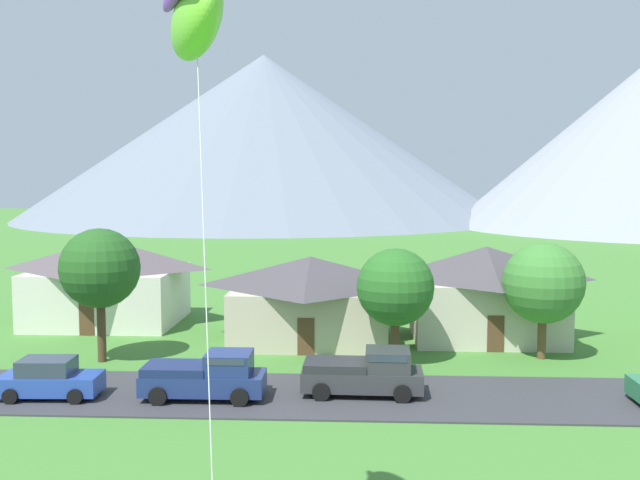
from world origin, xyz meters
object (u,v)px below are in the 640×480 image
object	(u,v)px
tree_left_of_center	(543,283)
tree_near_right	(100,269)
pickup_truck_navy_east_side	(207,376)
house_leftmost	(108,280)
pickup_truck_charcoal_west_side	(366,372)
house_right_center	(311,296)
parked_car_blue_mid_east	(50,379)
house_left_center	(486,291)
tree_right_of_center	(395,287)
kite_flyer_with_kite	(195,30)

from	to	relation	value
tree_left_of_center	tree_near_right	bearing A→B (deg)	-175.62
tree_near_right	pickup_truck_navy_east_side	distance (m)	9.74
house_leftmost	pickup_truck_charcoal_west_side	xyz separation A→B (m)	(16.46, -14.73, -1.76)
house_right_center	parked_car_blue_mid_east	distance (m)	15.89
house_right_center	tree_left_of_center	size ratio (longest dim) A/B	1.55
house_left_center	tree_right_of_center	distance (m)	8.14
house_right_center	tree_near_right	bearing A→B (deg)	-151.28
tree_left_of_center	pickup_truck_charcoal_west_side	world-z (taller)	tree_left_of_center
kite_flyer_with_kite	house_leftmost	bearing A→B (deg)	112.59
tree_right_of_center	pickup_truck_charcoal_west_side	distance (m)	6.41
house_left_center	tree_near_right	distance (m)	21.59
house_leftmost	tree_near_right	distance (m)	10.26
tree_left_of_center	kite_flyer_with_kite	xyz separation A→B (m)	(-12.91, -22.95, 8.42)
house_leftmost	tree_left_of_center	size ratio (longest dim) A/B	1.60
house_leftmost	parked_car_blue_mid_east	bearing A→B (deg)	-79.33
house_leftmost	kite_flyer_with_kite	size ratio (longest dim) A/B	0.72
house_leftmost	tree_left_of_center	world-z (taller)	tree_left_of_center
house_leftmost	parked_car_blue_mid_east	xyz separation A→B (m)	(2.98, -15.80, -1.96)
house_left_center	kite_flyer_with_kite	bearing A→B (deg)	-111.41
tree_left_of_center	pickup_truck_navy_east_side	world-z (taller)	tree_left_of_center
house_left_center	pickup_truck_charcoal_west_side	distance (m)	13.53
house_leftmost	tree_right_of_center	distance (m)	20.26
house_right_center	kite_flyer_with_kite	size ratio (longest dim) A/B	0.70
tree_near_right	parked_car_blue_mid_east	xyz separation A→B (m)	(-0.04, -6.20, -3.95)
house_leftmost	pickup_truck_charcoal_west_side	world-z (taller)	house_leftmost
pickup_truck_navy_east_side	kite_flyer_with_kite	xyz separation A→B (m)	(3.11, -15.22, 11.34)
house_left_center	tree_near_right	bearing A→B (deg)	-163.11
pickup_truck_charcoal_west_side	pickup_truck_navy_east_side	xyz separation A→B (m)	(-6.75, -0.87, 0.00)
house_right_center	pickup_truck_navy_east_side	xyz separation A→B (m)	(-3.68, -11.68, -1.45)
house_left_center	house_right_center	size ratio (longest dim) A/B	0.96
house_right_center	pickup_truck_navy_east_side	size ratio (longest dim) A/B	1.81
tree_near_right	house_left_center	bearing A→B (deg)	16.89
tree_left_of_center	pickup_truck_navy_east_side	distance (m)	18.02
tree_left_of_center	kite_flyer_with_kite	world-z (taller)	kite_flyer_with_kite
pickup_truck_charcoal_west_side	house_leftmost	bearing A→B (deg)	138.18
pickup_truck_navy_east_side	tree_left_of_center	bearing A→B (deg)	25.79
tree_left_of_center	pickup_truck_navy_east_side	size ratio (longest dim) A/B	1.17
tree_left_of_center	tree_near_right	world-z (taller)	tree_near_right
house_left_center	tree_right_of_center	bearing A→B (deg)	-133.59
house_leftmost	house_right_center	world-z (taller)	house_leftmost
parked_car_blue_mid_east	kite_flyer_with_kite	world-z (taller)	kite_flyer_with_kite
house_left_center	tree_left_of_center	world-z (taller)	tree_left_of_center
house_left_center	kite_flyer_with_kite	xyz separation A→B (m)	(-10.77, -27.46, 9.58)
tree_left_of_center	tree_right_of_center	distance (m)	7.82
tree_right_of_center	parked_car_blue_mid_east	size ratio (longest dim) A/B	1.38
tree_right_of_center	tree_left_of_center	bearing A→B (deg)	9.85
parked_car_blue_mid_east	tree_near_right	bearing A→B (deg)	89.63
pickup_truck_charcoal_west_side	pickup_truck_navy_east_side	distance (m)	6.80
pickup_truck_navy_east_side	kite_flyer_with_kite	distance (m)	19.23
house_right_center	tree_right_of_center	bearing A→B (deg)	-48.73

